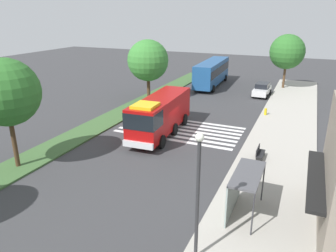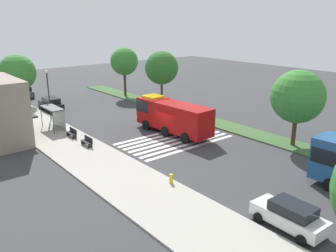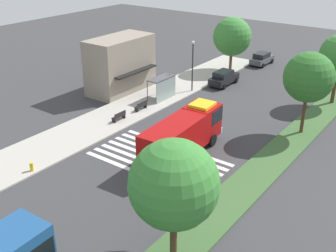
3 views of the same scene
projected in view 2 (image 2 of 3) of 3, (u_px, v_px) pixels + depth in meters
ground_plane at (164, 136)px, 37.52m from camera, size 120.00×120.00×0.00m
sidewalk at (86, 155)px, 32.02m from camera, size 60.00×5.59×0.14m
median_strip at (215, 122)px, 42.20m from camera, size 60.00×3.00×0.14m
crosswalk at (175, 140)px, 36.27m from camera, size 5.85×11.27×0.01m
fire_truck at (171, 115)px, 37.96m from camera, size 9.81×3.27×3.69m
parked_car_west at (290, 215)px, 20.76m from camera, size 4.48×2.10×1.70m
parked_car_mid at (51, 104)px, 47.65m from camera, size 4.65×2.08×1.80m
parked_car_east at (24, 92)px, 55.82m from camera, size 4.49×2.12×1.75m
bus_stop_shelter at (55, 113)px, 39.27m from camera, size 3.50×1.40×2.46m
bench_near_shelter at (72, 133)px, 36.69m from camera, size 1.60×0.50×0.90m
bench_west_of_shelter at (87, 141)px, 34.14m from camera, size 1.60×0.50×0.90m
street_lamp at (48, 90)px, 42.50m from camera, size 0.36×0.36×5.96m
sidewalk_tree_center at (17, 73)px, 49.46m from camera, size 5.09×5.09×7.12m
median_tree_far_west at (298, 97)px, 33.12m from camera, size 5.03×5.03×7.32m
median_tree_west at (162, 68)px, 48.23m from camera, size 4.55×4.55×7.66m
median_tree_center at (124, 61)px, 55.23m from camera, size 4.31×4.31×7.57m
fire_hydrant at (171, 179)px, 26.42m from camera, size 0.28×0.28×0.70m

